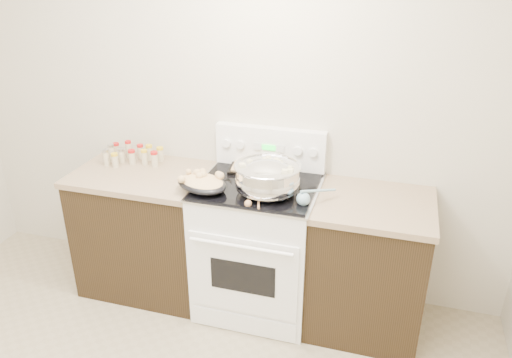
% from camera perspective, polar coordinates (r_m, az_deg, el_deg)
% --- Properties ---
extents(room_shell, '(4.10, 3.60, 2.75)m').
position_cam_1_polar(room_shell, '(1.87, -22.84, 3.92)').
color(room_shell, beige).
rests_on(room_shell, ground).
extents(counter_left, '(0.93, 0.67, 0.92)m').
position_cam_1_polar(counter_left, '(3.71, -12.17, -5.65)').
color(counter_left, black).
rests_on(counter_left, ground).
extents(counter_right, '(0.73, 0.67, 0.92)m').
position_cam_1_polar(counter_right, '(3.33, 12.60, -9.52)').
color(counter_right, black).
rests_on(counter_right, ground).
extents(kitchen_range, '(0.78, 0.73, 1.22)m').
position_cam_1_polar(kitchen_range, '(3.41, 0.26, -7.43)').
color(kitchen_range, white).
rests_on(kitchen_range, ground).
extents(mixing_bowl, '(0.51, 0.51, 0.24)m').
position_cam_1_polar(mixing_bowl, '(3.03, 1.33, 0.05)').
color(mixing_bowl, silver).
rests_on(mixing_bowl, kitchen_range).
extents(roasting_pan, '(0.42, 0.36, 0.11)m').
position_cam_1_polar(roasting_pan, '(3.11, -6.20, -0.39)').
color(roasting_pan, black).
rests_on(roasting_pan, kitchen_range).
extents(baking_sheet, '(0.45, 0.34, 0.06)m').
position_cam_1_polar(baking_sheet, '(3.40, 0.59, 1.50)').
color(baking_sheet, black).
rests_on(baking_sheet, kitchen_range).
extents(wooden_spoon, '(0.10, 0.28, 0.04)m').
position_cam_1_polar(wooden_spoon, '(2.95, -0.43, -2.52)').
color(wooden_spoon, '#B47F52').
rests_on(wooden_spoon, kitchen_range).
extents(blue_ladle, '(0.21, 0.23, 0.10)m').
position_cam_1_polar(blue_ladle, '(2.95, 5.62, -2.18)').
color(blue_ladle, '#789FB3').
rests_on(blue_ladle, kitchen_range).
extents(spice_jars, '(0.40, 0.24, 0.13)m').
position_cam_1_polar(spice_jars, '(3.66, -13.97, 2.73)').
color(spice_jars, '#BFB28C').
rests_on(spice_jars, counter_left).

